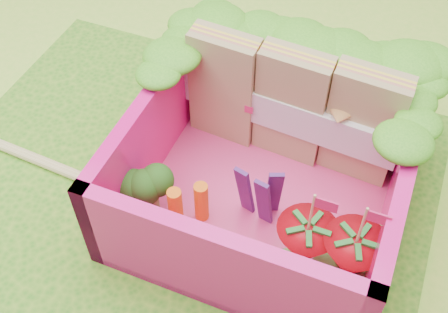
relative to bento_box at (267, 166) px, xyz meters
name	(u,v)px	position (x,y,z in m)	size (l,w,h in m)	color
ground	(161,222)	(-0.45, -0.31, -0.31)	(14.00, 14.00, 0.00)	#9ADD3E
placemat	(160,220)	(-0.45, -0.31, -0.29)	(2.60, 2.60, 0.03)	#3F9020
bento_floor	(264,197)	(0.00, 0.00, -0.25)	(1.30, 1.30, 0.05)	#DE3879
bento_box	(267,166)	(0.00, 0.00, 0.00)	(1.30, 1.30, 0.55)	#F61485
lettuce_ruffle	(304,52)	(0.00, 0.50, 0.33)	(1.43, 0.83, 0.11)	#34981B
sandwich_stack	(292,106)	(0.01, 0.36, 0.09)	(1.17, 0.25, 0.64)	tan
broccoli	(145,191)	(-0.50, -0.33, -0.04)	(0.32, 0.32, 0.26)	#6DA04D
carrot_sticks	(188,206)	(-0.29, -0.30, -0.10)	(0.16, 0.17, 0.27)	orange
purple_wedges	(261,195)	(0.02, -0.15, -0.04)	(0.20, 0.11, 0.38)	#4E195A
strawberry_left	(305,245)	(0.29, -0.30, -0.08)	(0.28, 0.28, 0.52)	red
strawberry_right	(351,258)	(0.50, -0.29, -0.08)	(0.28, 0.28, 0.52)	red
snap_peas	(327,252)	(0.39, -0.23, -0.20)	(0.65, 0.54, 0.05)	green
chopsticks	(11,149)	(-1.42, -0.22, -0.25)	(2.22, 0.18, 0.04)	#D2C073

